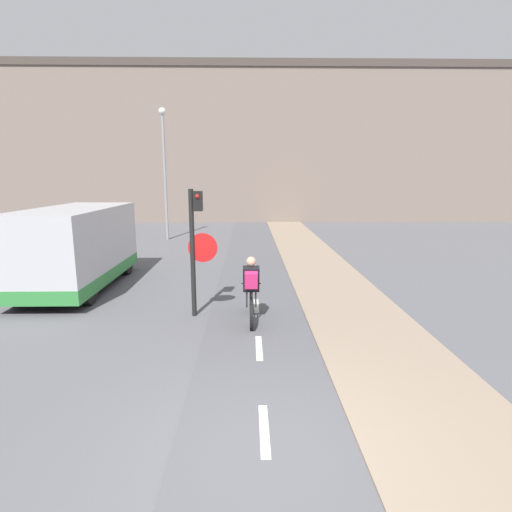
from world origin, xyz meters
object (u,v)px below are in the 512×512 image
object	(u,v)px
street_lamp_far	(164,160)
cyclist_near	(251,291)
van	(77,249)
traffic_light_pole	(196,238)

from	to	relation	value
street_lamp_far	cyclist_near	world-z (taller)	street_lamp_far
cyclist_near	van	bearing A→B (deg)	149.72
street_lamp_far	traffic_light_pole	bearing A→B (deg)	-75.50
street_lamp_far	van	distance (m)	9.69
street_lamp_far	cyclist_near	size ratio (longest dim) A/B	3.91
traffic_light_pole	van	xyz separation A→B (m)	(-3.77, 2.49, -0.68)
traffic_light_pole	street_lamp_far	size ratio (longest dim) A/B	0.45
traffic_light_pole	street_lamp_far	distance (m)	12.30
cyclist_near	van	world-z (taller)	van
street_lamp_far	cyclist_near	distance (m)	13.31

